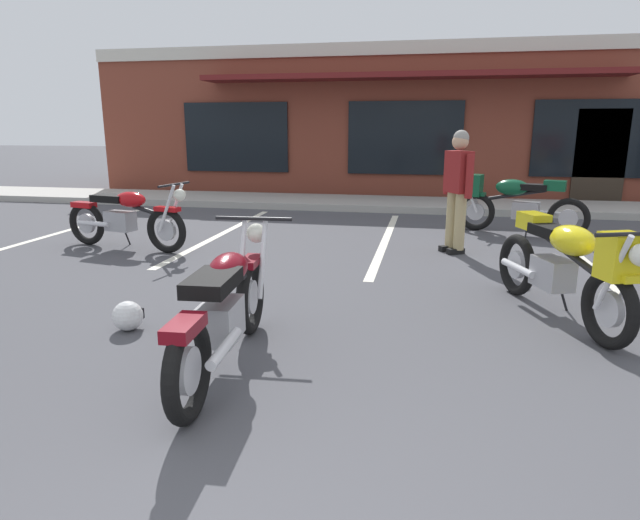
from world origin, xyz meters
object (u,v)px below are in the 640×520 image
at_px(motorcycle_red_sportbike, 566,265).
at_px(motorcycle_silver_naked, 514,202).
at_px(motorcycle_blue_standard, 126,217).
at_px(motorcycle_foreground_classic, 225,307).
at_px(helmet_on_pavement, 128,316).
at_px(person_in_shorts_foreground, 458,184).

distance_m(motorcycle_red_sportbike, motorcycle_silver_naked, 4.26).
height_order(motorcycle_red_sportbike, motorcycle_blue_standard, same).
distance_m(motorcycle_foreground_classic, helmet_on_pavement, 1.28).
height_order(motorcycle_blue_standard, helmet_on_pavement, motorcycle_blue_standard).
distance_m(motorcycle_red_sportbike, helmet_on_pavement, 3.87).
bearing_deg(motorcycle_blue_standard, motorcycle_foreground_classic, -50.84).
height_order(motorcycle_silver_naked, motorcycle_blue_standard, same).
bearing_deg(motorcycle_blue_standard, motorcycle_red_sportbike, -19.89).
height_order(motorcycle_foreground_classic, motorcycle_silver_naked, same).
bearing_deg(person_in_shorts_foreground, motorcycle_silver_naked, 58.33).
bearing_deg(person_in_shorts_foreground, motorcycle_blue_standard, -171.39).
height_order(motorcycle_red_sportbike, helmet_on_pavement, motorcycle_red_sportbike).
relative_size(motorcycle_silver_naked, motorcycle_blue_standard, 0.97).
relative_size(motorcycle_red_sportbike, motorcycle_silver_naked, 0.99).
bearing_deg(motorcycle_foreground_classic, person_in_shorts_foreground, 67.09).
bearing_deg(motorcycle_red_sportbike, person_in_shorts_foreground, 107.53).
bearing_deg(motorcycle_red_sportbike, motorcycle_blue_standard, 160.11).
height_order(person_in_shorts_foreground, helmet_on_pavement, person_in_shorts_foreground).
bearing_deg(motorcycle_silver_naked, motorcycle_red_sportbike, -91.84).
relative_size(motorcycle_red_sportbike, motorcycle_blue_standard, 0.97).
distance_m(motorcycle_silver_naked, helmet_on_pavement, 6.52).
relative_size(motorcycle_blue_standard, person_in_shorts_foreground, 1.25).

